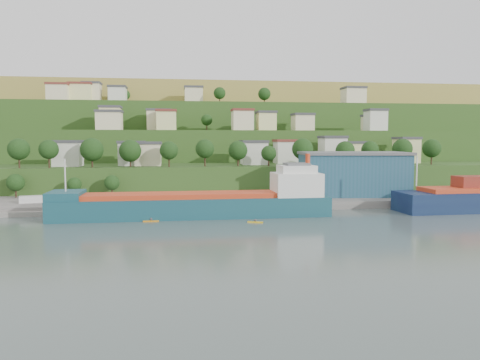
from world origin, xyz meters
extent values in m
plane|color=#44534F|center=(0.00, 0.00, 0.00)|extent=(500.00, 500.00, 0.00)
cube|color=slate|center=(20.00, 28.00, 0.00)|extent=(220.00, 26.00, 4.00)
cube|color=slate|center=(-55.00, 22.00, 0.00)|extent=(40.00, 18.00, 2.40)
cube|color=#284719|center=(0.00, 56.00, 0.00)|extent=(260.00, 32.00, 20.00)
cube|color=#284719|center=(0.00, 86.00, 0.00)|extent=(280.00, 32.00, 44.00)
cube|color=#284719|center=(0.00, 116.00, 0.00)|extent=(300.00, 32.00, 70.00)
cube|color=olive|center=(0.00, 190.00, 0.00)|extent=(360.00, 120.00, 96.00)
cube|color=silver|center=(-52.61, 51.93, 13.71)|extent=(8.37, 7.66, 7.43)
cube|color=#3F3F44|center=(-52.61, 51.93, 17.88)|extent=(8.97, 8.26, 0.90)
cube|color=silver|center=(-32.89, 54.24, 13.60)|extent=(8.00, 8.58, 7.20)
cube|color=#3F3F44|center=(-32.89, 54.24, 17.65)|extent=(8.60, 9.18, 0.90)
cube|color=beige|center=(-27.46, 52.79, 13.48)|extent=(8.19, 8.64, 6.97)
cube|color=#3F3F44|center=(-27.46, 52.79, 17.42)|extent=(8.79, 9.24, 0.90)
cube|color=silver|center=(7.96, 55.10, 13.69)|extent=(8.31, 8.97, 7.38)
cube|color=#3F3F44|center=(7.96, 55.10, 17.83)|extent=(8.91, 9.57, 0.90)
cube|color=silver|center=(20.65, 61.66, 13.85)|extent=(7.63, 8.50, 7.70)
cube|color=brown|center=(20.65, 61.66, 18.15)|extent=(8.23, 9.10, 0.90)
cube|color=silver|center=(37.70, 60.58, 14.49)|extent=(8.29, 8.40, 8.99)
cube|color=#3F3F44|center=(37.70, 60.58, 19.44)|extent=(8.89, 9.00, 0.90)
cube|color=#E9E597|center=(45.34, 58.30, 13.52)|extent=(8.73, 7.01, 7.04)
cube|color=#3F3F44|center=(45.34, 58.30, 17.49)|extent=(9.33, 7.61, 0.90)
cube|color=#E9E597|center=(65.53, 59.45, 14.31)|extent=(7.07, 8.42, 8.61)
cube|color=#3F3F44|center=(65.53, 59.45, 19.06)|extent=(7.67, 9.02, 0.90)
cube|color=#E9E597|center=(-43.89, 87.82, 26.43)|extent=(7.86, 7.58, 8.86)
cube|color=#3F3F44|center=(-43.89, 87.82, 31.31)|extent=(8.46, 8.18, 0.90)
cube|color=beige|center=(-43.54, 81.29, 25.39)|extent=(9.32, 7.76, 6.77)
cube|color=#3F3F44|center=(-43.54, 81.29, 29.22)|extent=(9.92, 8.36, 0.90)
cube|color=beige|center=(-25.20, 91.38, 26.02)|extent=(9.49, 8.40, 8.04)
cube|color=#3F3F44|center=(-25.20, 91.38, 30.49)|extent=(10.09, 9.00, 0.90)
cube|color=#E9E597|center=(-22.02, 81.18, 25.58)|extent=(7.45, 8.73, 7.17)
cube|color=brown|center=(-22.02, 81.18, 29.62)|extent=(8.05, 9.33, 0.90)
cube|color=beige|center=(7.70, 81.47, 25.87)|extent=(8.01, 7.63, 7.74)
cube|color=brown|center=(7.70, 81.47, 30.19)|extent=(8.61, 8.23, 0.90)
cube|color=#E9E597|center=(17.78, 84.58, 25.55)|extent=(7.19, 8.11, 7.10)
cube|color=#3F3F44|center=(17.78, 84.58, 29.55)|extent=(7.79, 8.71, 0.90)
cube|color=beige|center=(34.02, 88.03, 25.28)|extent=(8.11, 7.90, 6.56)
cube|color=#3F3F44|center=(34.02, 88.03, 29.01)|extent=(8.71, 8.50, 0.90)
cube|color=silver|center=(63.00, 81.38, 26.09)|extent=(7.58, 7.07, 8.18)
cube|color=#3F3F44|center=(63.00, 81.38, 30.63)|extent=(8.18, 7.67, 0.90)
cube|color=beige|center=(63.59, 84.87, 25.07)|extent=(7.82, 8.15, 6.13)
cube|color=#3F3F44|center=(63.59, 84.87, 28.58)|extent=(8.42, 8.75, 0.90)
cube|color=beige|center=(-68.61, 110.01, 38.44)|extent=(8.67, 8.24, 6.88)
cube|color=brown|center=(-68.61, 110.01, 42.33)|extent=(9.27, 8.84, 0.90)
cube|color=#E9E597|center=(-60.02, 114.36, 38.86)|extent=(9.58, 8.28, 7.72)
cube|color=brown|center=(-60.02, 114.36, 43.17)|extent=(10.18, 8.88, 0.90)
cube|color=beige|center=(-55.85, 117.56, 39.22)|extent=(7.62, 8.03, 8.44)
cube|color=#3F3F44|center=(-55.85, 117.56, 43.89)|extent=(8.22, 8.63, 0.90)
cube|color=silver|center=(-44.60, 117.88, 38.48)|extent=(7.57, 8.72, 6.96)
cube|color=#3F3F44|center=(-44.60, 117.88, 42.41)|extent=(8.17, 9.32, 0.90)
cube|color=beige|center=(-10.13, 118.55, 38.67)|extent=(8.23, 8.89, 7.34)
cube|color=#3F3F44|center=(-10.13, 118.55, 42.79)|extent=(8.83, 9.49, 0.90)
cube|color=beige|center=(64.56, 110.53, 38.65)|extent=(9.65, 8.68, 7.31)
cube|color=#3F3F44|center=(64.56, 110.53, 42.76)|extent=(10.25, 9.28, 0.90)
cylinder|color=#382619|center=(-64.50, 42.93, 11.94)|extent=(0.50, 0.50, 3.88)
sphere|color=black|center=(-64.50, 42.93, 15.63)|extent=(6.35, 6.35, 6.35)
cylinder|color=#382619|center=(-55.84, 42.23, 11.98)|extent=(0.50, 0.50, 3.97)
sphere|color=black|center=(-55.84, 42.23, 15.54)|extent=(5.74, 5.74, 5.74)
cylinder|color=#382619|center=(-43.80, 44.20, 11.74)|extent=(0.50, 0.50, 3.49)
sphere|color=black|center=(-43.80, 44.20, 15.43)|extent=(7.05, 7.05, 7.05)
cylinder|color=#382619|center=(-32.53, 45.35, 11.55)|extent=(0.50, 0.50, 3.11)
sphere|color=black|center=(-32.53, 45.35, 14.99)|extent=(6.85, 6.85, 6.85)
cylinder|color=#382619|center=(-20.61, 43.44, 11.78)|extent=(0.50, 0.50, 3.56)
sphere|color=black|center=(-20.61, 43.44, 15.12)|extent=(5.67, 5.67, 5.67)
cylinder|color=#382619|center=(-9.42, 44.91, 11.98)|extent=(0.50, 0.50, 3.96)
sphere|color=black|center=(-9.42, 44.91, 15.59)|extent=(5.92, 5.92, 5.92)
cylinder|color=#382619|center=(1.19, 45.22, 11.68)|extent=(0.50, 0.50, 3.36)
sphere|color=black|center=(1.19, 45.22, 15.04)|extent=(6.11, 6.11, 6.11)
cylinder|color=#382619|center=(10.77, 43.26, 11.41)|extent=(0.50, 0.50, 2.82)
sphere|color=black|center=(10.77, 43.26, 14.15)|extent=(4.85, 4.85, 4.85)
cylinder|color=#382619|center=(21.90, 43.60, 11.81)|extent=(0.50, 0.50, 3.62)
sphere|color=black|center=(21.90, 43.60, 15.49)|extent=(6.77, 6.77, 6.77)
cylinder|color=#382619|center=(35.88, 42.74, 11.58)|extent=(0.50, 0.50, 3.16)
sphere|color=black|center=(35.88, 42.74, 14.88)|extent=(6.23, 6.23, 6.23)
cylinder|color=#382619|center=(44.18, 42.43, 11.82)|extent=(0.50, 0.50, 3.64)
sphere|color=black|center=(44.18, 42.43, 15.19)|extent=(5.64, 5.64, 5.64)
cylinder|color=#382619|center=(56.76, 45.23, 11.81)|extent=(0.50, 0.50, 3.61)
sphere|color=black|center=(56.76, 45.23, 15.44)|extent=(6.66, 6.66, 6.66)
cylinder|color=#382619|center=(67.38, 45.40, 11.92)|extent=(0.50, 0.50, 3.85)
sphere|color=black|center=(67.38, 45.40, 15.55)|extent=(6.19, 6.19, 6.19)
cylinder|color=#382619|center=(22.11, 111.47, 36.48)|extent=(0.50, 0.50, 2.96)
sphere|color=black|center=(22.11, 111.47, 39.55)|extent=(5.77, 5.77, 5.77)
cylinder|color=#382619|center=(8.16, 87.67, 23.40)|extent=(0.50, 0.50, 2.80)
sphere|color=black|center=(8.16, 87.67, 26.16)|extent=(4.92, 4.92, 4.92)
cylinder|color=#382619|center=(-5.87, 90.18, 23.65)|extent=(0.50, 0.50, 3.29)
sphere|color=black|center=(-5.87, 90.18, 26.56)|extent=(4.59, 4.59, 4.59)
cylinder|color=#382619|center=(1.23, 109.68, 36.47)|extent=(0.50, 0.50, 2.94)
sphere|color=black|center=(1.23, 109.68, 39.43)|extent=(5.44, 5.44, 5.44)
cylinder|color=#382619|center=(-42.03, 123.88, 36.56)|extent=(0.50, 0.50, 3.13)
sphere|color=black|center=(-42.03, 123.88, 39.46)|extent=(4.83, 4.83, 4.83)
cube|color=#15414F|center=(-14.56, 8.14, 1.41)|extent=(65.71, 11.16, 6.56)
cube|color=red|center=(-16.43, 8.14, 5.25)|extent=(48.82, 9.07, 1.12)
cube|color=#15414F|center=(-43.60, 8.14, 5.62)|extent=(7.63, 10.40, 1.87)
cube|color=silver|center=(10.74, 8.14, 7.49)|extent=(11.36, 9.51, 5.62)
cube|color=silver|center=(10.74, 8.14, 11.24)|extent=(8.53, 7.60, 1.87)
cube|color=#595B5E|center=(10.74, 8.14, 12.46)|extent=(5.69, 5.69, 0.56)
cylinder|color=red|center=(13.55, 8.14, 13.58)|extent=(1.14, 1.14, 2.81)
cylinder|color=silver|center=(-43.60, 8.14, 10.31)|extent=(0.34, 0.34, 7.49)
cube|color=silver|center=(-40.79, 8.14, 3.56)|extent=(13.25, 10.76, 0.23)
cylinder|color=silver|center=(42.30, 8.62, 10.45)|extent=(0.36, 0.36, 7.70)
cube|color=maroon|center=(59.90, 8.62, 7.59)|extent=(13.34, 5.83, 2.86)
cube|color=#214F63|center=(33.96, 31.00, 8.00)|extent=(31.81, 21.22, 12.00)
cube|color=#595B5E|center=(33.96, 31.00, 14.40)|extent=(32.92, 22.32, 0.80)
cube|color=silver|center=(-56.11, 24.34, 2.50)|extent=(5.99, 3.71, 2.60)
cube|color=silver|center=(-45.70, 19.42, 1.56)|extent=(3.80, 2.17, 0.72)
cube|color=orange|center=(-24.12, 2.87, 0.13)|extent=(3.54, 0.66, 0.26)
sphere|color=#3F3F44|center=(-24.12, 2.87, 0.57)|extent=(0.62, 0.62, 0.62)
cube|color=yellow|center=(-1.08, -1.65, 0.13)|extent=(3.43, 1.79, 0.26)
sphere|color=#3F3F44|center=(-1.08, -1.65, 0.56)|extent=(0.60, 0.60, 0.60)
camera|label=1|loc=(-18.19, -102.86, 18.26)|focal=35.00mm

